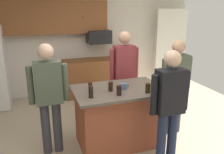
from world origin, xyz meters
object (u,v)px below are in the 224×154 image
object	(u,v)px
person_guest_right	(124,70)
glass_short_whisky	(91,92)
mug_ceramic_white	(124,86)
kitchen_island	(118,116)
person_guest_left	(169,102)
microwave_over_range	(99,37)
tumbler_amber	(148,88)
glass_pilsner	(111,87)
glass_dark_ale	(90,87)
person_guest_by_door	(176,81)
person_host_foreground	(49,93)
glass_stout_tall	(119,90)

from	to	relation	value
person_guest_right	glass_short_whisky	distance (m)	1.29
mug_ceramic_white	kitchen_island	bearing A→B (deg)	152.75
person_guest_right	person_guest_left	bearing A→B (deg)	30.30
microwave_over_range	tumbler_amber	world-z (taller)	microwave_over_range
person_guest_left	mug_ceramic_white	bearing A→B (deg)	-3.03
tumbler_amber	glass_pilsner	size ratio (longest dim) A/B	0.99
glass_dark_ale	person_guest_by_door	bearing A→B (deg)	-1.29
microwave_over_range	person_guest_left	xyz separation A→B (m)	(0.07, -3.09, -0.50)
person_host_foreground	glass_pilsner	world-z (taller)	person_host_foreground
tumbler_amber	glass_dark_ale	size ratio (longest dim) A/B	1.05
tumbler_amber	glass_stout_tall	bearing A→B (deg)	172.88
person_host_foreground	glass_pilsner	distance (m)	0.91
person_host_foreground	person_guest_right	bearing A→B (deg)	29.72
tumbler_amber	glass_stout_tall	size ratio (longest dim) A/B	1.02
person_guest_by_door	glass_dark_ale	size ratio (longest dim) A/B	12.17
tumbler_amber	glass_stout_tall	distance (m)	0.44
person_host_foreground	mug_ceramic_white	distance (m)	1.12
microwave_over_range	glass_stout_tall	bearing A→B (deg)	-100.05
microwave_over_range	glass_stout_tall	xyz separation A→B (m)	(-0.46, -2.61, -0.44)
person_guest_right	mug_ceramic_white	size ratio (longest dim) A/B	12.90
microwave_over_range	person_host_foreground	xyz separation A→B (m)	(-1.42, -2.26, -0.47)
tumbler_amber	glass_dark_ale	bearing A→B (deg)	156.59
person_host_foreground	glass_short_whisky	distance (m)	0.63
kitchen_island	glass_stout_tall	size ratio (longest dim) A/B	10.00
person_host_foreground	mug_ceramic_white	size ratio (longest dim) A/B	12.51
glass_dark_ale	glass_short_whisky	size ratio (longest dim) A/B	0.81
tumbler_amber	glass_pilsner	bearing A→B (deg)	153.21
glass_stout_tall	glass_pilsner	bearing A→B (deg)	107.28
microwave_over_range	person_guest_by_door	bearing A→B (deg)	-74.19
microwave_over_range	glass_dark_ale	size ratio (longest dim) A/B	4.12
person_guest_left	person_host_foreground	distance (m)	1.70
kitchen_island	mug_ceramic_white	xyz separation A→B (m)	(0.07, -0.04, 0.51)
glass_stout_tall	glass_short_whisky	world-z (taller)	glass_short_whisky
person_guest_by_door	glass_pilsner	size ratio (longest dim) A/B	11.51
glass_pilsner	mug_ceramic_white	size ratio (longest dim) A/B	1.06
microwave_over_range	glass_stout_tall	distance (m)	2.68
person_guest_left	microwave_over_range	bearing A→B (deg)	-30.69
glass_dark_ale	person_guest_right	bearing A→B (deg)	40.07
microwave_over_range	mug_ceramic_white	size ratio (longest dim) A/B	4.15
glass_pilsner	mug_ceramic_white	world-z (taller)	glass_pilsner
tumbler_amber	glass_short_whisky	distance (m)	0.85
tumbler_amber	mug_ceramic_white	distance (m)	0.38
person_host_foreground	tumbler_amber	distance (m)	1.45
kitchen_island	person_host_foreground	xyz separation A→B (m)	(-1.04, 0.10, 0.50)
person_guest_by_door	tumbler_amber	bearing A→B (deg)	23.34
person_guest_right	glass_pilsner	distance (m)	0.96
microwave_over_range	glass_pilsner	size ratio (longest dim) A/B	3.90
glass_pilsner	glass_stout_tall	bearing A→B (deg)	-72.72
glass_short_whisky	glass_dark_ale	bearing A→B (deg)	77.65
person_guest_right	glass_pilsner	size ratio (longest dim) A/B	12.13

